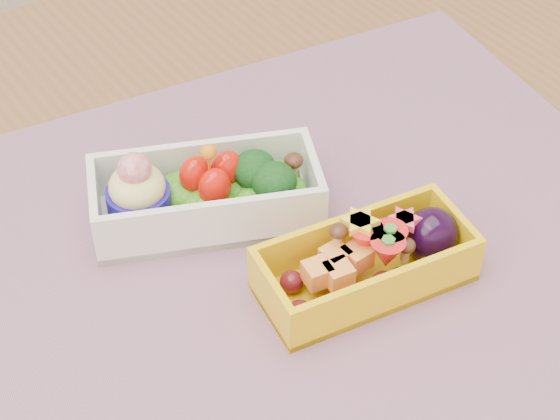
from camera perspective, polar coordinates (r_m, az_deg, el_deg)
table at (r=0.77m, az=-3.64°, el=-7.57°), size 1.20×0.80×0.75m
placemat at (r=0.69m, az=-0.27°, el=-2.79°), size 0.65×0.54×0.00m
bento_white at (r=0.70m, az=-4.59°, el=0.98°), size 0.19×0.14×0.07m
bento_yellow at (r=0.65m, az=5.52°, el=-3.12°), size 0.16×0.09×0.05m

